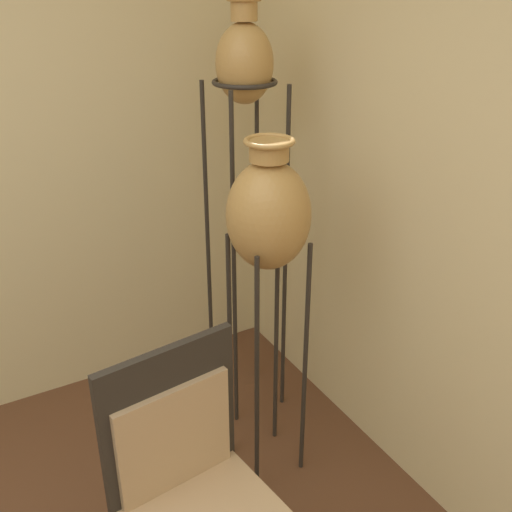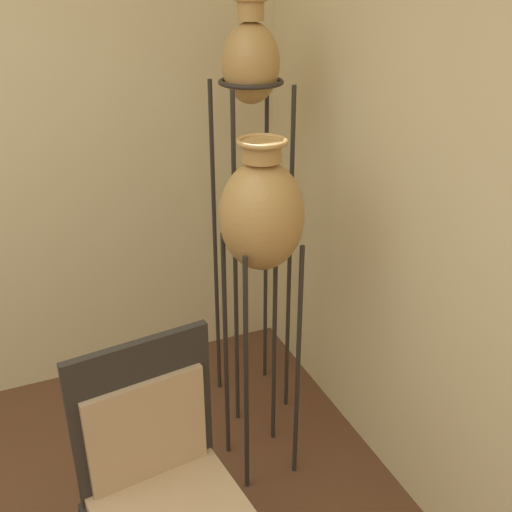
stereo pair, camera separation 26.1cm
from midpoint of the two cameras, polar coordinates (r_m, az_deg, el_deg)
The scene contains 3 objects.
vase_stand_tall at distance 2.62m, azimuth -4.05°, elevation 15.92°, with size 0.29×0.29×1.98m.
vase_stand_medium at distance 2.28m, azimuth -2.07°, elevation 3.48°, with size 0.33×0.33×1.53m.
chair at distance 2.07m, azimuth -9.64°, elevation -21.28°, with size 0.56×0.56×1.04m.
Camera 1 is at (0.34, -0.90, 2.08)m, focal length 42.00 mm.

